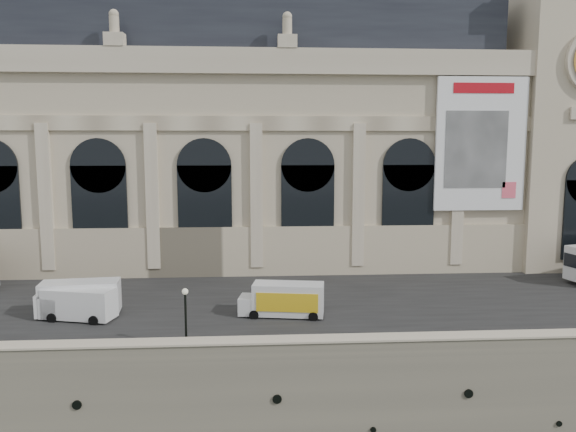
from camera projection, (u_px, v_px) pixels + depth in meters
name	position (u px, v px, depth m)	size (l,w,h in m)	color
quay	(248.00, 275.00, 68.92)	(160.00, 70.00, 6.00)	gray
street	(246.00, 298.00, 47.75)	(160.00, 24.00, 0.06)	#2D2D2D
parapet	(244.00, 349.00, 34.42)	(160.00, 1.40, 1.21)	gray
museum	(193.00, 138.00, 62.27)	(69.00, 18.70, 29.10)	#BEAE92
clock_pavilion	(557.00, 103.00, 61.41)	(13.00, 14.72, 36.70)	#BEAE92
van_b	(75.00, 304.00, 41.87)	(5.76, 3.30, 2.42)	silver
van_c	(75.00, 298.00, 42.81)	(6.20, 2.95, 2.67)	silver
box_truck	(284.00, 300.00, 42.66)	(6.65, 3.10, 2.58)	silver
lamp_right	(186.00, 319.00, 35.80)	(0.41, 0.41, 4.01)	black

